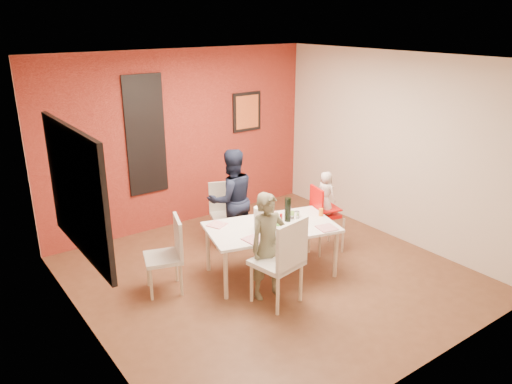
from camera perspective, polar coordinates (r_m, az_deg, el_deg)
ground at (r=6.50m, az=1.58°, el=-9.49°), size 4.50×4.50×0.00m
ceiling at (r=5.69m, az=1.84°, el=14.99°), size 4.50×4.50×0.02m
wall_back at (r=7.79m, az=-8.50°, el=5.98°), size 4.50×0.02×2.70m
wall_front at (r=4.51m, az=19.48°, el=-5.21°), size 4.50×0.02×2.70m
wall_left at (r=4.99m, az=-19.26°, el=-2.79°), size 0.02×4.50×2.70m
wall_right at (r=7.50m, az=15.51°, el=4.94°), size 0.02×4.50×2.70m
brick_accent_wall at (r=7.78m, az=-8.43°, el=5.95°), size 4.50×0.02×2.70m
picture_window_frame at (r=5.11m, az=-19.87°, el=0.07°), size 0.05×1.70×1.30m
picture_window_pane at (r=5.12m, az=-19.71°, el=0.10°), size 0.02×1.55×1.15m
glassblock_strip at (r=7.48m, az=-12.52°, el=6.34°), size 0.55×0.03×1.70m
glassblock_surround at (r=7.47m, az=-12.50°, el=6.33°), size 0.60×0.03×1.76m
art_print_frame at (r=8.31m, az=-1.06°, el=9.15°), size 0.54×0.03×0.64m
art_print_canvas at (r=8.29m, az=-1.00°, el=9.13°), size 0.44×0.01×0.54m
dining_table at (r=6.28m, az=1.76°, el=-4.40°), size 1.77×1.27×0.66m
chair_near at (r=5.63m, az=3.10°, el=-7.52°), size 0.57×0.57×1.06m
chair_far at (r=7.25m, az=-3.62°, el=-1.99°), size 0.53×0.53×0.88m
chair_left at (r=6.04m, az=-9.85°, el=-6.66°), size 0.54×0.54×0.92m
high_chair at (r=6.98m, az=7.67°, el=-2.33°), size 0.47×0.47×0.95m
child_near at (r=5.78m, az=1.39°, el=-6.21°), size 0.50×0.35×1.29m
child_far at (r=6.97m, az=-2.82°, el=-0.85°), size 0.78×0.66×1.45m
toddler at (r=6.89m, az=7.97°, el=-0.09°), size 0.22×0.31×0.60m
plate_near_left at (r=5.88m, az=-0.23°, el=-5.43°), size 0.25×0.25×0.01m
plate_far_mid at (r=6.55m, az=1.64°, el=-2.70°), size 0.31×0.31×0.01m
plate_near_right at (r=6.24m, az=8.10°, el=-4.08°), size 0.26×0.26×0.01m
plate_far_left at (r=6.29m, az=-4.46°, el=-3.74°), size 0.27×0.27×0.01m
salad_bowl_a at (r=6.23m, az=2.53°, el=-3.76°), size 0.21×0.21×0.05m
salad_bowl_b at (r=6.55m, az=4.14°, el=-2.59°), size 0.25×0.25×0.05m
wine_bottle at (r=6.35m, az=3.65°, el=-2.02°), size 0.08×0.08×0.31m
wine_glass_a at (r=6.03m, az=1.79°, el=-3.75°), size 0.07×0.07×0.21m
wine_glass_b at (r=6.25m, az=4.67°, el=-3.02°), size 0.07×0.07×0.19m
paper_towel_roll at (r=6.09m, az=0.36°, el=-3.06°), size 0.13×0.13×0.29m
condiment_red at (r=6.29m, az=2.89°, el=-3.08°), size 0.04×0.04×0.14m
condiment_green at (r=6.25m, az=2.49°, el=-3.19°), size 0.04×0.04×0.14m
condiment_brown at (r=6.32m, az=2.52°, el=-3.03°), size 0.03×0.03×0.12m
sippy_cup at (r=6.60m, az=7.43°, el=-2.30°), size 0.06×0.06×0.10m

